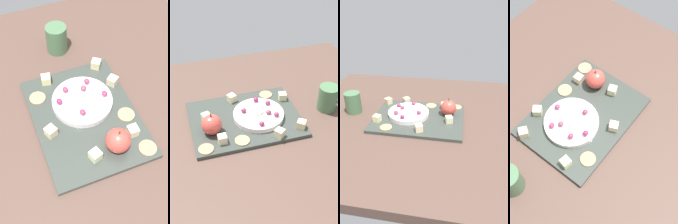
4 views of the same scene
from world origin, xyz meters
TOP-DOWN VIEW (x-y plane):
  - table at (0.00, 0.00)cm, footprint 110.82×99.50cm
  - platter at (2.43, -2.52)cm, footprint 38.51×29.24cm
  - serving_dish at (-2.30, -1.61)cm, footprint 17.87×17.87cm
  - apple_whole at (14.89, 1.76)cm, footprint 6.80×6.80cm
  - apple_stem at (14.89, 1.76)cm, footprint 0.50×0.50cm
  - cheese_cube_0 at (-14.62, 7.92)cm, footprint 3.89×3.89cm
  - cheese_cube_1 at (-6.03, 9.90)cm, footprint 3.89×3.89cm
  - cheese_cube_2 at (4.66, -13.49)cm, footprint 3.66×3.66cm
  - cheese_cube_3 at (15.76, -4.93)cm, footprint 3.50×3.50cm
  - cheese_cube_4 at (-14.06, -9.16)cm, footprint 3.24×3.24cm
  - cheese_cube_5 at (12.59, 7.45)cm, footprint 2.81×2.81cm
  - cracker_0 at (6.35, 8.68)cm, footprint 4.90×4.90cm
  - cracker_1 at (-8.82, -13.55)cm, footprint 4.90×4.90cm
  - cracker_2 at (18.29, 9.24)cm, footprint 4.90×4.90cm
  - grape_0 at (-3.28, -8.30)cm, footprint 1.93×1.73cm
  - grape_1 at (-5.48, -0.44)cm, footprint 1.93×1.73cm
  - grape_2 at (-7.66, 1.93)cm, footprint 1.93×1.73cm
  - grape_3 at (-6.87, -5.26)cm, footprint 1.93×1.73cm
  - grape_4 at (2.67, -3.39)cm, footprint 1.93×1.73cm
  - grape_5 at (-1.36, 5.07)cm, footprint 1.93×1.73cm
  - apple_slice_0 at (-1.81, -2.52)cm, footprint 4.98×4.98cm

SIDE VIEW (x-z plane):
  - table at x=0.00cm, z-range 0.00..3.78cm
  - platter at x=2.43cm, z-range 3.78..5.09cm
  - cracker_0 at x=6.35cm, z-range 5.09..5.49cm
  - cracker_1 at x=-8.82cm, z-range 5.09..5.49cm
  - cracker_2 at x=18.29cm, z-range 5.09..5.49cm
  - serving_dish at x=-2.30cm, z-range 5.09..6.92cm
  - cheese_cube_0 at x=-14.62cm, z-range 5.09..7.86cm
  - cheese_cube_1 at x=-6.03cm, z-range 5.09..7.86cm
  - cheese_cube_2 at x=4.66cm, z-range 5.09..7.86cm
  - cheese_cube_3 at x=15.76cm, z-range 5.09..7.86cm
  - cheese_cube_4 at x=-14.06cm, z-range 5.09..7.86cm
  - cheese_cube_5 at x=12.59cm, z-range 5.09..7.86cm
  - apple_slice_0 at x=-1.81cm, z-range 6.92..7.52cm
  - grape_5 at x=-1.36cm, z-range 6.92..8.49cm
  - grape_1 at x=-5.48cm, z-range 6.92..8.56cm
  - grape_4 at x=2.67cm, z-range 6.92..8.58cm
  - grape_2 at x=-7.66cm, z-range 6.92..8.63cm
  - grape_3 at x=-6.87cm, z-range 6.92..8.67cm
  - grape_0 at x=-3.28cm, z-range 6.92..8.70cm
  - apple_whole at x=14.89cm, z-range 5.09..11.89cm
  - apple_stem at x=14.89cm, z-range 11.89..13.09cm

